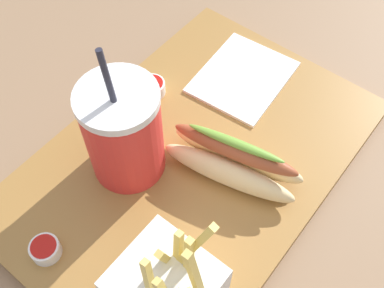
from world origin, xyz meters
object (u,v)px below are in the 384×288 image
Objects in this scene: soda_cup at (123,132)px; napkin_stack at (243,77)px; ketchup_cup_1 at (152,87)px; hot_dog_1 at (233,160)px; ketchup_cup_2 at (45,249)px.

napkin_stack is at bearing 172.05° from soda_cup.
ketchup_cup_1 is at bearing -39.82° from napkin_stack.
ketchup_cup_1 is at bearing -102.46° from hot_dog_1.
soda_cup reaches higher than hot_dog_1.
ketchup_cup_2 is at bearing 3.20° from soda_cup.
ketchup_cup_2 is (0.22, -0.10, -0.02)m from hot_dog_1.
ketchup_cup_2 is 0.35m from napkin_stack.
napkin_stack is at bearing 176.61° from ketchup_cup_2.
hot_dog_1 is 4.91× the size of ketchup_cup_1.
hot_dog_1 is 5.29× the size of ketchup_cup_2.
napkin_stack is (-0.14, -0.08, -0.02)m from hot_dog_1.
ketchup_cup_1 is 0.26× the size of napkin_stack.
ketchup_cup_2 is at bearing -3.39° from napkin_stack.
ketchup_cup_1 reaches higher than napkin_stack.
hot_dog_1 is at bearing 77.54° from ketchup_cup_1.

